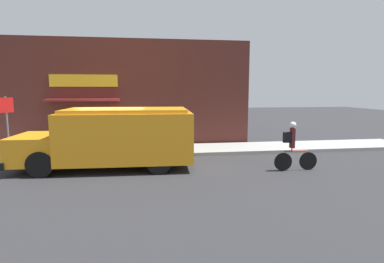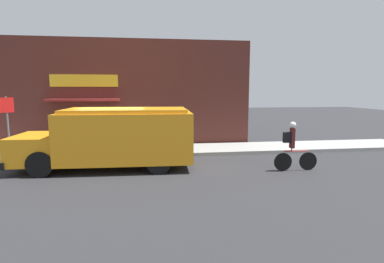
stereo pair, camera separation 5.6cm
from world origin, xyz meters
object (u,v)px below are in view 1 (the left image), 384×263
at_px(school_bus, 115,137).
at_px(stop_sign_post, 6,116).
at_px(trash_bin, 155,138).
at_px(cyclist, 293,147).

bearing_deg(school_bus, stop_sign_post, 157.67).
height_order(school_bus, trash_bin, school_bus).
distance_m(cyclist, stop_sign_post, 11.10).
xyz_separation_m(cyclist, trash_bin, (-4.68, 4.05, -0.24)).
relative_size(cyclist, stop_sign_post, 0.72).
height_order(school_bus, stop_sign_post, stop_sign_post).
xyz_separation_m(school_bus, cyclist, (6.15, -1.27, -0.27)).
relative_size(school_bus, cyclist, 3.61).
bearing_deg(cyclist, stop_sign_post, 163.70).
relative_size(school_bus, stop_sign_post, 2.59).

